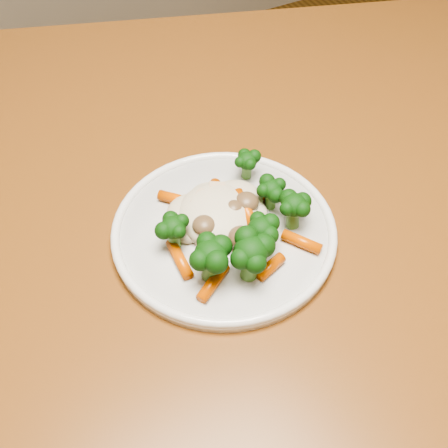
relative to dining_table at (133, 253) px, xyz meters
name	(u,v)px	position (x,y,z in m)	size (l,w,h in m)	color
dining_table	(133,253)	(0.00, 0.00, 0.00)	(1.42, 1.17, 0.75)	brown
plate	(224,233)	(0.08, -0.10, 0.10)	(0.24, 0.24, 0.01)	white
meal	(232,223)	(0.08, -0.11, 0.13)	(0.17, 0.17, 0.05)	beige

